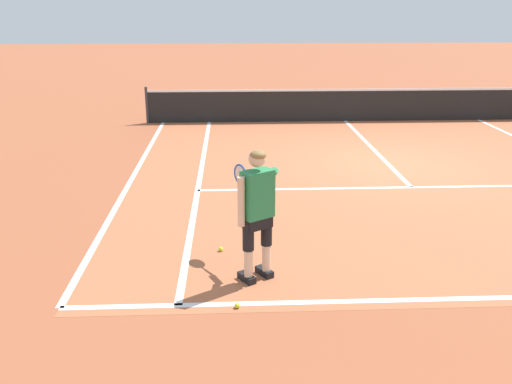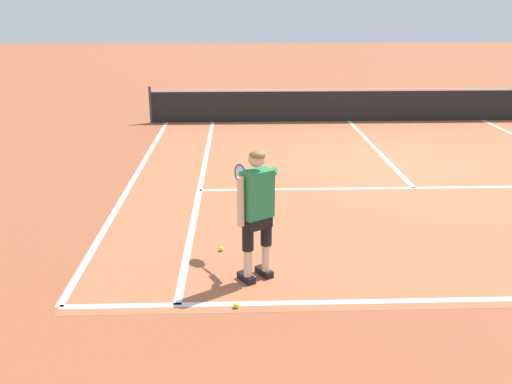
% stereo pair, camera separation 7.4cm
% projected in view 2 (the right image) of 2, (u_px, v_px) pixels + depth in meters
% --- Properties ---
extents(ground_plane, '(80.00, 80.00, 0.00)m').
position_uv_depth(ground_plane, '(390.00, 164.00, 12.25)').
color(ground_plane, '#9E5133').
extents(court_inner_surface, '(10.98, 11.03, 0.00)m').
position_uv_depth(court_inner_surface, '(398.00, 172.00, 11.65)').
color(court_inner_surface, '#B2603D').
rests_on(court_inner_surface, ground).
extents(line_service, '(8.23, 0.10, 0.01)m').
position_uv_depth(line_service, '(414.00, 188.00, 10.62)').
color(line_service, white).
rests_on(line_service, ground).
extents(line_centre_service, '(0.10, 6.40, 0.01)m').
position_uv_depth(line_centre_service, '(374.00, 147.00, 13.65)').
color(line_centre_service, white).
rests_on(line_centre_service, ground).
extents(line_singles_left, '(0.10, 10.63, 0.01)m').
position_uv_depth(line_singles_left, '(203.00, 174.00, 11.51)').
color(line_singles_left, white).
rests_on(line_singles_left, ground).
extents(line_doubles_left, '(0.10, 10.63, 0.01)m').
position_uv_depth(line_doubles_left, '(137.00, 174.00, 11.47)').
color(line_doubles_left, white).
rests_on(line_doubles_left, ground).
extents(tennis_net, '(11.96, 0.08, 1.07)m').
position_uv_depth(tennis_net, '(350.00, 105.00, 16.52)').
color(tennis_net, '#333338').
rests_on(tennis_net, ground).
extents(tennis_player, '(0.57, 1.22, 1.71)m').
position_uv_depth(tennis_player, '(256.00, 206.00, 6.81)').
color(tennis_player, black).
rests_on(tennis_player, ground).
extents(tennis_ball_near_feet, '(0.07, 0.07, 0.07)m').
position_uv_depth(tennis_ball_near_feet, '(236.00, 305.00, 6.42)').
color(tennis_ball_near_feet, '#CCE02D').
rests_on(tennis_ball_near_feet, ground).
extents(tennis_ball_by_baseline, '(0.07, 0.07, 0.07)m').
position_uv_depth(tennis_ball_by_baseline, '(221.00, 249.00, 7.90)').
color(tennis_ball_by_baseline, '#CCE02D').
rests_on(tennis_ball_by_baseline, ground).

